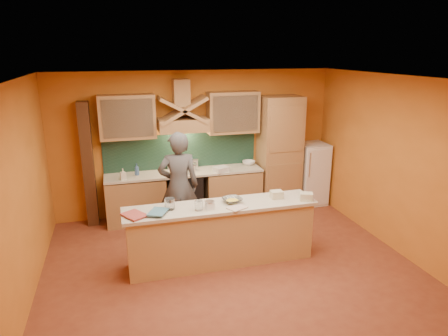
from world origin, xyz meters
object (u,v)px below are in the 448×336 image
object	(u,v)px
fridge	(311,174)
kitchen_scale	(210,205)
stove	(185,194)
person	(179,186)
mixing_bowl	(232,200)

from	to	relation	value
fridge	kitchen_scale	bearing A→B (deg)	-143.45
stove	person	world-z (taller)	person
person	mixing_bowl	world-z (taller)	person
stove	mixing_bowl	world-z (taller)	mixing_bowl
person	mixing_bowl	bearing A→B (deg)	129.25
person	mixing_bowl	size ratio (longest dim) A/B	6.53
fridge	kitchen_scale	xyz separation A→B (m)	(-2.70, -2.00, 0.34)
fridge	kitchen_scale	size ratio (longest dim) A/B	11.22
stove	mixing_bowl	distance (m)	1.97
fridge	mixing_bowl	world-z (taller)	fridge
mixing_bowl	person	bearing A→B (deg)	124.41
mixing_bowl	kitchen_scale	bearing A→B (deg)	-159.56
person	kitchen_scale	world-z (taller)	person
stove	kitchen_scale	bearing A→B (deg)	-89.90
fridge	person	distance (m)	3.11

